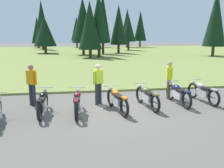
% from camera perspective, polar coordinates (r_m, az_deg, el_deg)
% --- Properties ---
extents(ground_plane, '(140.00, 140.00, 0.00)m').
position_cam_1_polar(ground_plane, '(9.34, 0.57, -6.15)').
color(ground_plane, '#605B54').
extents(grass_moorland, '(80.00, 44.00, 0.10)m').
position_cam_1_polar(grass_moorland, '(33.94, -6.38, 6.79)').
color(grass_moorland, olive).
rests_on(grass_moorland, ground).
extents(forest_treeline, '(27.30, 25.90, 8.69)m').
position_cam_1_polar(forest_treeline, '(41.25, -3.43, 13.67)').
color(forest_treeline, '#47331E').
rests_on(forest_treeline, ground).
extents(motorcycle_black, '(0.62, 2.10, 0.88)m').
position_cam_1_polar(motorcycle_black, '(9.10, -15.85, -4.21)').
color(motorcycle_black, black).
rests_on(motorcycle_black, ground).
extents(motorcycle_maroon, '(0.62, 2.10, 0.88)m').
position_cam_1_polar(motorcycle_maroon, '(8.86, -8.11, -4.30)').
color(motorcycle_maroon, black).
rests_on(motorcycle_maroon, ground).
extents(motorcycle_orange, '(0.71, 2.08, 0.88)m').
position_cam_1_polar(motorcycle_orange, '(9.11, 1.18, -3.74)').
color(motorcycle_orange, black).
rests_on(motorcycle_orange, ground).
extents(motorcycle_olive, '(0.65, 2.09, 0.88)m').
position_cam_1_polar(motorcycle_olive, '(9.70, 8.18, -2.91)').
color(motorcycle_olive, black).
rests_on(motorcycle_olive, ground).
extents(motorcycle_navy, '(0.62, 2.10, 0.88)m').
position_cam_1_polar(motorcycle_navy, '(10.40, 15.16, -2.21)').
color(motorcycle_navy, black).
rests_on(motorcycle_navy, ground).
extents(motorcycle_silver, '(0.65, 2.09, 0.88)m').
position_cam_1_polar(motorcycle_silver, '(11.05, 20.41, -1.74)').
color(motorcycle_silver, black).
rests_on(motorcycle_silver, ground).
extents(rider_checking_bike, '(0.45, 0.39, 1.67)m').
position_cam_1_polar(rider_checking_bike, '(10.27, -18.24, 0.35)').
color(rider_checking_bike, '#2D2D38').
rests_on(rider_checking_bike, ground).
extents(rider_in_hivis_vest, '(0.30, 0.54, 1.67)m').
position_cam_1_polar(rider_in_hivis_vest, '(11.13, 13.17, 1.47)').
color(rider_in_hivis_vest, '#4C4233').
rests_on(rider_in_hivis_vest, ground).
extents(rider_near_row_end, '(0.45, 0.40, 1.67)m').
position_cam_1_polar(rider_near_row_end, '(9.91, -3.24, 0.53)').
color(rider_near_row_end, '#2D2D38').
rests_on(rider_near_row_end, ground).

